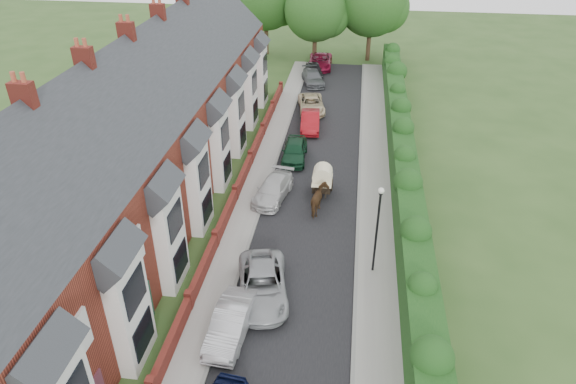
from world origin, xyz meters
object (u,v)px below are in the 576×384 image
(horse, at_px, (319,200))
(car_beige, at_px, (311,104))
(car_green, at_px, (294,150))
(car_red, at_px, (310,121))
(car_white, at_px, (273,189))
(car_silver_a, at_px, (231,323))
(horse_cart, at_px, (322,178))
(car_grey, at_px, (313,78))
(car_black, at_px, (314,70))
(lamppost, at_px, (378,220))
(car_silver_b, at_px, (262,284))

(horse, bearing_deg, car_beige, -78.12)
(car_green, height_order, car_red, car_green)
(car_white, bearing_deg, car_red, 93.71)
(car_green, xyz_separation_m, car_beige, (0.34, 9.55, -0.08))
(car_silver_a, height_order, horse, horse)
(car_white, height_order, horse_cart, horse_cart)
(car_grey, bearing_deg, car_black, 77.72)
(car_white, bearing_deg, car_beige, 96.56)
(car_red, height_order, horse_cart, horse_cart)
(horse, bearing_deg, car_white, -17.97)
(car_beige, xyz_separation_m, car_grey, (-0.54, 7.25, 0.01))
(car_silver_a, height_order, car_black, car_silver_a)
(lamppost, relative_size, car_beige, 1.09)
(lamppost, relative_size, horse, 2.49)
(lamppost, distance_m, car_beige, 22.55)
(car_black, xyz_separation_m, horse, (2.74, -26.31, 0.21))
(horse, height_order, horse_cart, horse_cart)
(car_silver_a, xyz_separation_m, horse_cart, (3.12, 12.84, 0.51))
(car_red, distance_m, car_black, 13.84)
(car_grey, height_order, horse_cart, horse_cart)
(car_white, relative_size, car_black, 1.13)
(car_silver_b, bearing_deg, car_silver_a, -121.25)
(car_white, bearing_deg, car_green, 93.31)
(car_red, relative_size, car_black, 1.10)
(car_white, bearing_deg, car_black, 99.63)
(car_silver_b, xyz_separation_m, car_black, (-0.59, 34.20, -0.05))
(lamppost, bearing_deg, horse, 121.76)
(car_green, xyz_separation_m, car_red, (0.63, 5.60, -0.02))
(car_red, xyz_separation_m, car_black, (-0.95, 13.80, -0.04))
(car_green, bearing_deg, horse, -72.53)
(car_red, xyz_separation_m, car_beige, (-0.29, 3.95, -0.06))
(car_silver_b, height_order, car_black, car_silver_b)
(car_beige, distance_m, car_black, 9.88)
(car_green, xyz_separation_m, horse_cart, (2.41, -4.67, 0.48))
(car_silver_a, xyz_separation_m, horse, (3.12, 10.60, 0.18))
(car_silver_a, xyz_separation_m, car_black, (0.38, 36.91, -0.03))
(car_beige, bearing_deg, car_red, -96.06)
(car_silver_b, bearing_deg, car_grey, 79.32)
(car_silver_b, xyz_separation_m, car_red, (0.36, 20.40, -0.00))
(car_beige, distance_m, horse_cart, 14.38)
(car_black, relative_size, horse_cart, 1.34)
(car_beige, bearing_deg, car_white, -104.21)
(car_white, bearing_deg, horse_cart, 27.15)
(car_silver_a, relative_size, car_green, 0.99)
(car_black, bearing_deg, car_silver_b, -101.75)
(car_grey, bearing_deg, car_red, -100.67)
(car_white, distance_m, horse_cart, 3.31)
(car_silver_b, height_order, car_red, car_silver_b)
(car_red, relative_size, horse, 2.08)
(car_red, xyz_separation_m, car_grey, (-0.83, 11.20, -0.05))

